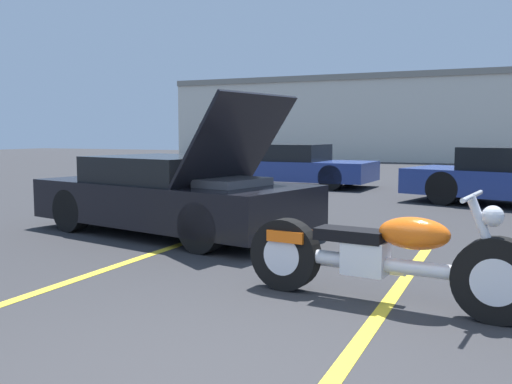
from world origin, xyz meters
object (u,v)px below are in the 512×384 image
at_px(parked_car_left_row, 294,166).
at_px(spectator_near_motorcycle, 211,150).
at_px(show_car_hood_open, 173,195).
at_px(motorcycle, 381,257).

relative_size(parked_car_left_row, spectator_near_motorcycle, 2.32).
xyz_separation_m(show_car_hood_open, spectator_near_motorcycle, (-0.95, 2.90, 0.55)).
distance_m(motorcycle, show_car_hood_open, 4.03).
bearing_deg(motorcycle, show_car_hood_open, 154.11).
distance_m(motorcycle, parked_car_left_row, 10.79).
bearing_deg(motorcycle, parked_car_left_row, 121.08).
bearing_deg(parked_car_left_row, motorcycle, -63.32).
height_order(motorcycle, spectator_near_motorcycle, spectator_near_motorcycle).
bearing_deg(show_car_hood_open, motorcycle, -20.52).
bearing_deg(parked_car_left_row, spectator_near_motorcycle, -86.66).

